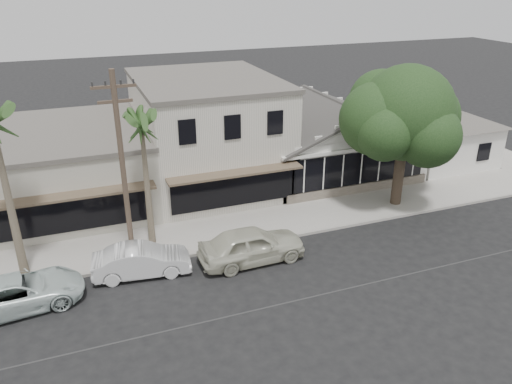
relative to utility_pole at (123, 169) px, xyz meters
name	(u,v)px	position (x,y,z in m)	size (l,w,h in m)	color
ground	(361,286)	(9.00, -5.20, -4.79)	(140.00, 140.00, 0.00)	black
sidewalk_north	(150,244)	(1.00, 1.55, -4.71)	(90.00, 3.50, 0.15)	#9E9991
corner_shop	(329,135)	(14.00, 7.27, -2.17)	(10.40, 8.60, 5.10)	white
side_cottage	(438,142)	(22.20, 6.30, -3.29)	(6.00, 6.00, 3.00)	white
row_building_near	(208,134)	(6.00, 8.30, -1.54)	(8.00, 10.00, 6.50)	silver
row_building_midnear	(57,170)	(-3.00, 8.30, -2.69)	(10.00, 10.00, 4.20)	#B1AE9E
utility_pole	(123,169)	(0.00, 0.00, 0.00)	(1.80, 0.24, 9.00)	brown
car_0	(252,245)	(5.26, -1.61, -3.94)	(2.00, 4.98, 1.70)	beige
car_1	(142,261)	(0.26, -0.96, -4.08)	(1.50, 4.30, 1.42)	silver
car_2	(19,292)	(-4.74, -1.64, -4.08)	(2.34, 5.06, 1.41)	silver
shade_tree	(402,115)	(15.15, 1.44, 0.56)	(7.32, 6.62, 8.12)	#4C3D2E
palm_east	(141,124)	(1.14, 1.57, 1.42)	(2.58, 2.58, 7.27)	#726651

